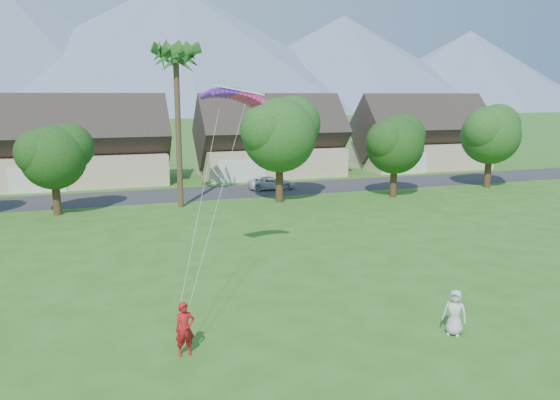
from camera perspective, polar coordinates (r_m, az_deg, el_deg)
name	(u,v)px	position (r m, az deg, el deg)	size (l,w,h in m)	color
ground	(382,378)	(18.09, 10.66, -17.78)	(500.00, 500.00, 0.00)	#2D6019
street	(194,194)	(49.17, -8.95, 0.66)	(90.00, 7.00, 0.01)	#2D2D30
kite_flyer	(185,329)	(19.02, -9.92, -13.14)	(0.68, 0.44, 1.85)	#A81318
watcher	(455,312)	(21.22, 17.80, -11.12)	(0.83, 0.54, 1.71)	silver
parked_car	(271,183)	(50.74, -0.93, 1.79)	(1.99, 4.31, 1.20)	silver
mountain_ridge	(132,51)	(275.13, -15.21, 14.78)	(540.00, 240.00, 70.00)	slate
houses_row	(183,146)	(57.61, -10.09, 5.56)	(72.75, 8.19, 8.86)	beige
tree_row	(191,145)	(42.39, -9.27, 5.70)	(62.27, 6.67, 8.45)	#47301C
fan_palm	(176,52)	(42.79, -10.86, 14.96)	(3.00, 3.00, 13.80)	#4C3D26
parafoil_kite	(233,94)	(25.68, -4.93, 11.02)	(3.09, 1.35, 0.50)	#701BCB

